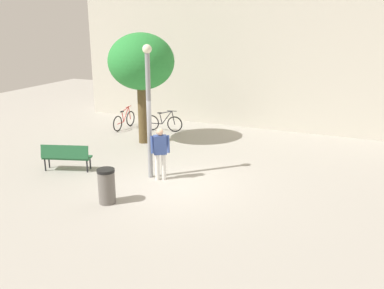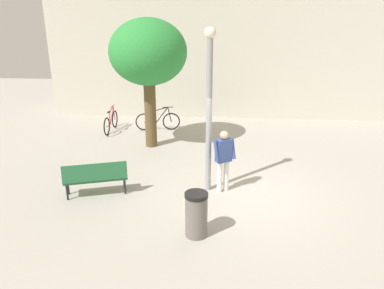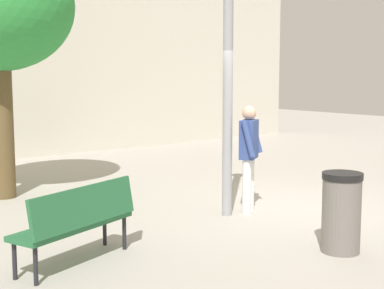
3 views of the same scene
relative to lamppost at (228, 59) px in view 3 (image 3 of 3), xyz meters
name	(u,v)px [view 3 (image 3 of 3)]	position (x,y,z in m)	size (l,w,h in m)	color
ground_plane	(283,210)	(0.92, -0.32, -2.38)	(36.00, 36.00, 0.00)	#A8A399
lamppost	(228,59)	(0.00, 0.00, 0.00)	(0.28, 0.28, 4.18)	gray
person_by_lamppost	(249,151)	(0.40, -0.07, -1.41)	(0.62, 0.50, 1.67)	white
park_bench	(78,218)	(-2.85, -0.60, -1.83)	(1.67, 0.95, 0.92)	#236038
trash_bin	(341,212)	(-0.16, -2.21, -1.88)	(0.49, 0.49, 0.98)	#66605B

